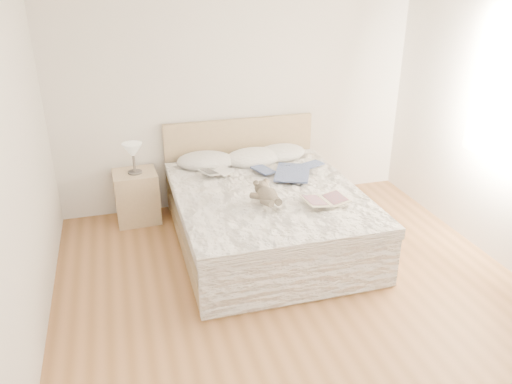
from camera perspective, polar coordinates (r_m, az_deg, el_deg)
floor at (r=4.16m, az=5.91°, el=-13.43°), size 4.00×4.50×0.00m
wall_back at (r=5.56m, az=-2.14°, el=11.98°), size 4.00×0.02×2.70m
wall_left at (r=3.33m, az=-26.94°, el=0.68°), size 0.02×4.50×2.70m
bed at (r=4.95m, az=1.02°, el=-2.49°), size 1.72×2.14×1.00m
nightstand at (r=5.52m, az=-13.46°, el=-0.52°), size 0.46×0.42×0.56m
table_lamp at (r=5.32m, az=-13.90°, el=4.46°), size 0.22×0.22×0.33m
pillow_left at (r=5.39m, az=-5.75°, el=3.57°), size 0.70×0.56×0.18m
pillow_middle at (r=5.45m, az=-0.30°, el=3.96°), size 0.67×0.50×0.19m
pillow_right at (r=5.60m, az=2.84°, el=4.50°), size 0.63×0.48×0.17m
blouse at (r=5.08m, az=4.19°, el=2.22°), size 0.72×0.74×0.02m
photo_book at (r=5.10m, az=-4.53°, el=2.27°), size 0.37×0.32×0.02m
childrens_book at (r=4.50m, az=7.87°, el=-0.97°), size 0.42×0.31×0.03m
teddy_bear at (r=4.40m, az=1.32°, el=-1.08°), size 0.27×0.35×0.16m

